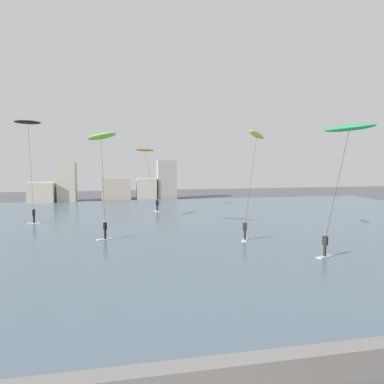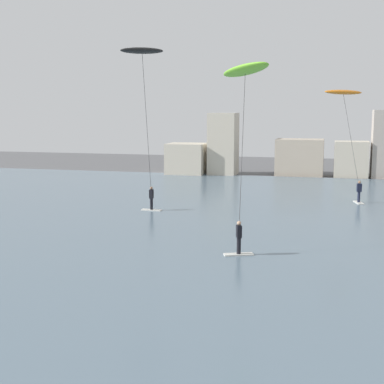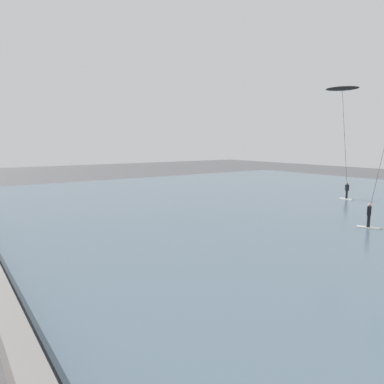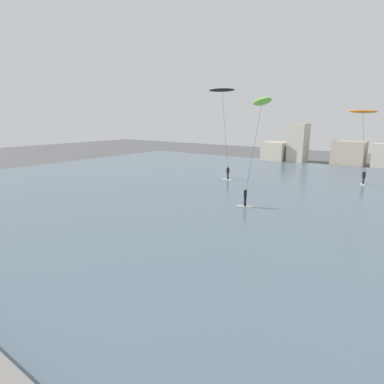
% 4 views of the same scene
% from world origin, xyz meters
% --- Properties ---
extents(seawall_barrier, '(60.00, 0.70, 0.93)m').
position_xyz_m(seawall_barrier, '(0.00, 4.03, 0.47)').
color(seawall_barrier, gray).
rests_on(seawall_barrier, ground).
extents(kitesurfer_black, '(2.74, 3.68, 10.72)m').
position_xyz_m(kitesurfer_black, '(-10.95, 33.55, 9.48)').
color(kitesurfer_black, silver).
rests_on(kitesurfer_black, water_bay).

